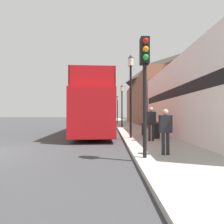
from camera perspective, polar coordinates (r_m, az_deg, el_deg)
ground_plane at (r=28.16m, az=-11.20°, el=-3.89°), size 144.00×144.00×0.00m
sidewalk at (r=24.81m, az=4.52°, el=-4.15°), size 3.00×108.00×0.14m
pub_white_frontage at (r=12.74m, az=31.51°, el=3.23°), size 6.01×12.90×4.77m
brick_terrace_rear at (r=28.93m, az=12.86°, el=6.02°), size 6.00×20.56×9.90m
tour_bus at (r=14.09m, az=-5.42°, el=0.66°), size 2.95×10.63×4.09m
parked_car_ahead_of_bus at (r=22.70m, az=-1.61°, el=-3.00°), size 1.96×4.44×1.37m
pedestrian_nearest at (r=6.24m, az=17.04°, el=-4.77°), size 0.41×0.22×1.56m
pedestrian_second at (r=9.33m, az=12.66°, el=-2.75°), size 0.46×0.25×1.75m
pedestrian_third at (r=11.75m, az=10.35°, el=-2.59°), size 0.44×0.24×1.67m
traffic_signal at (r=5.85m, az=10.64°, el=13.46°), size 0.28×0.42×3.84m
lamp_post_nearest at (r=10.61m, az=6.12°, el=10.12°), size 0.35×0.35×4.94m
lamp_post_second at (r=18.87m, az=3.27°, el=4.61°), size 0.35×0.35×4.57m
lamp_post_third at (r=27.22m, az=1.78°, el=2.59°), size 0.35×0.35×4.30m
litter_bin at (r=10.39m, az=14.15°, el=-5.53°), size 0.48×0.48×0.97m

